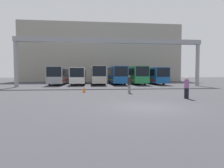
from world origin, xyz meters
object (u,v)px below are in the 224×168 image
Objects in this scene: pedestrian_mid_right at (187,87)px; bus_slot_2 at (98,74)px; bus_slot_3 at (117,74)px; bus_slot_5 at (152,75)px; bus_slot_1 at (79,75)px; bus_slot_0 at (59,75)px; bus_slot_4 at (135,74)px; pedestrian_near_center at (129,84)px; traffic_cone at (84,90)px.

bus_slot_2 is at bearing 143.76° from pedestrian_mid_right.
bus_slot_3 reaches higher than bus_slot_5.
bus_slot_1 is 7.21m from bus_slot_3.
bus_slot_4 reaches higher than bus_slot_0.
pedestrian_near_center is at bearing -61.17° from bus_slot_0.
bus_slot_3 is 23.21m from pedestrian_mid_right.
bus_slot_4 reaches higher than bus_slot_1.
bus_slot_0 is 0.91× the size of bus_slot_3.
bus_slot_0 is 3.72m from bus_slot_1.
bus_slot_1 is 1.07× the size of bus_slot_4.
bus_slot_2 reaches higher than bus_slot_3.
pedestrian_near_center is (-3.58, 5.03, 0.02)m from pedestrian_mid_right.
bus_slot_2 is 3.63m from bus_slot_3.
pedestrian_near_center is (-8.33, -18.45, -0.84)m from bus_slot_5.
bus_slot_2 is 23.41m from pedestrian_mid_right.
pedestrian_mid_right is at bearing 11.33° from pedestrian_near_center.
bus_slot_3 is (3.60, 0.47, -0.03)m from bus_slot_2.
bus_slot_1 is at bearing 174.01° from pedestrian_near_center.
pedestrian_mid_right is (2.44, -23.07, -0.96)m from bus_slot_3.
bus_slot_1 is at bearing 176.46° from bus_slot_3.
pedestrian_mid_right reaches higher than traffic_cone.
bus_slot_2 is 17.76m from pedestrian_near_center.
bus_slot_3 is 6.35× the size of pedestrian_near_center.
traffic_cone is (-5.76, -16.96, -1.57)m from bus_slot_3.
bus_slot_0 is at bearing 106.99° from traffic_cone.
bus_slot_2 is at bearing -172.53° from bus_slot_3.
bus_slot_1 is 19.46m from pedestrian_near_center.
pedestrian_near_center is (9.65, -17.53, -0.89)m from bus_slot_0.
bus_slot_5 is at bearing 4.67° from bus_slot_2.
bus_slot_2 is 16.40× the size of traffic_cone.
bus_slot_3 is 6.50× the size of pedestrian_mid_right.
traffic_cone is at bearing -85.30° from bus_slot_1.
bus_slot_1 is at bearing 151.08° from pedestrian_mid_right.
bus_slot_0 is 10.80m from bus_slot_3.
bus_slot_3 is at bearing 71.24° from traffic_cone.
bus_slot_1 is 10.80m from bus_slot_4.
bus_slot_3 reaches higher than traffic_cone.
bus_slot_4 is 23.16m from pedestrian_mid_right.
pedestrian_near_center is 2.82× the size of traffic_cone.
bus_slot_1 is 6.85× the size of pedestrian_near_center.
traffic_cone is (-2.16, -16.49, -1.60)m from bus_slot_2.
bus_slot_2 is at bearing -175.33° from bus_slot_5.
bus_slot_2 is at bearing 0.30° from bus_slot_0.
bus_slot_3 is (10.79, 0.51, 0.05)m from bus_slot_0.
bus_slot_3 is 18.10m from pedestrian_near_center.
bus_slot_2 reaches higher than pedestrian_mid_right.
traffic_cone is (-8.20, 6.10, -0.61)m from pedestrian_mid_right.
bus_slot_1 is 7.01× the size of pedestrian_mid_right.
pedestrian_mid_right is (9.63, -23.51, -0.82)m from bus_slot_1.
bus_slot_4 reaches higher than pedestrian_near_center.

